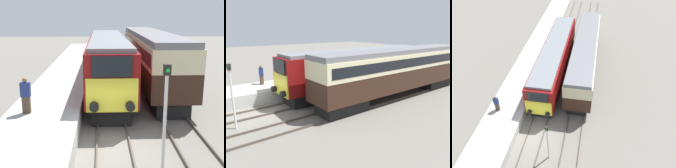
{
  "view_description": "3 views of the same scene",
  "coord_description": "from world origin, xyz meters",
  "views": [
    {
      "loc": [
        -0.51,
        -10.73,
        5.6
      ],
      "look_at": [
        0.0,
        2.05,
        2.38
      ],
      "focal_mm": 45.0,
      "sensor_mm": 36.0,
      "label": 1
    },
    {
      "loc": [
        14.99,
        -4.0,
        5.9
      ],
      "look_at": [
        1.7,
        6.05,
        1.6
      ],
      "focal_mm": 35.0,
      "sensor_mm": 36.0,
      "label": 2
    },
    {
      "loc": [
        4.59,
        -11.24,
        16.45
      ],
      "look_at": [
        1.7,
        6.05,
        1.6
      ],
      "focal_mm": 35.0,
      "sensor_mm": 36.0,
      "label": 3
    }
  ],
  "objects": [
    {
      "name": "locomotive",
      "position": [
        0.0,
        9.87,
        2.25
      ],
      "size": [
        2.7,
        16.14,
        4.0
      ],
      "color": "black",
      "rests_on": "ground_plane"
    },
    {
      "name": "ground_plane",
      "position": [
        0.0,
        0.0,
        0.0
      ],
      "size": [
        120.0,
        120.0,
        0.0
      ],
      "primitive_type": "plane",
      "color": "slate"
    },
    {
      "name": "rails_near_track",
      "position": [
        0.0,
        5.0,
        0.07
      ],
      "size": [
        1.51,
        60.0,
        0.14
      ],
      "color": "#4C4238",
      "rests_on": "ground_plane"
    },
    {
      "name": "platform_left",
      "position": [
        -3.3,
        8.0,
        0.52
      ],
      "size": [
        3.5,
        50.0,
        1.04
      ],
      "color": "#A8A8A3",
      "rests_on": "ground_plane"
    },
    {
      "name": "person_on_platform",
      "position": [
        -4.02,
        1.92,
        1.89
      ],
      "size": [
        0.44,
        0.26,
        1.71
      ],
      "color": "#473828",
      "rests_on": "platform_left"
    },
    {
      "name": "signal_post",
      "position": [
        1.7,
        -1.63,
        2.35
      ],
      "size": [
        0.24,
        0.28,
        3.96
      ],
      "color": "silver",
      "rests_on": "ground_plane"
    },
    {
      "name": "rails_far_track",
      "position": [
        3.4,
        5.0,
        0.07
      ],
      "size": [
        1.5,
        60.0,
        0.14
      ],
      "color": "#4C4238",
      "rests_on": "ground_plane"
    },
    {
      "name": "passenger_carriage",
      "position": [
        3.4,
        11.13,
        2.52
      ],
      "size": [
        2.75,
        16.34,
        4.2
      ],
      "color": "black",
      "rests_on": "ground_plane"
    }
  ]
}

